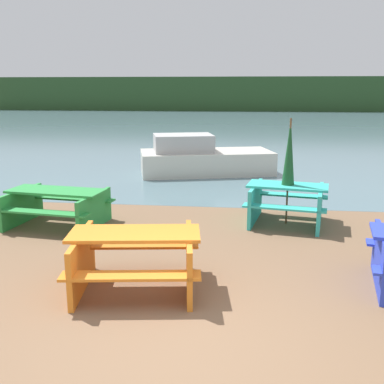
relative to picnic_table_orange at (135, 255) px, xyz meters
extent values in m
plane|color=brown|center=(0.73, -1.29, -0.47)|extent=(60.00, 60.00, 0.00)
cube|color=slate|center=(0.73, 29.37, -0.48)|extent=(60.00, 50.00, 0.00)
cube|color=#284723|center=(0.73, 49.37, 1.53)|extent=(80.00, 1.60, 4.00)
cube|color=orange|center=(0.00, 0.00, 0.30)|extent=(1.79, 0.92, 0.04)
cube|color=orange|center=(0.07, -0.55, -0.06)|extent=(1.74, 0.50, 0.04)
cube|color=orange|center=(-0.07, 0.55, -0.06)|extent=(1.74, 0.50, 0.04)
cube|color=orange|center=(-0.71, -0.10, -0.10)|extent=(0.25, 1.38, 0.75)
cube|color=orange|center=(0.71, 0.10, -0.10)|extent=(0.25, 1.38, 0.75)
cube|color=blue|center=(3.28, 0.48, -0.10)|extent=(0.32, 1.37, 0.75)
cube|color=green|center=(-2.20, 2.62, 0.23)|extent=(1.94, 0.94, 0.04)
cube|color=green|center=(-2.27, 2.08, -0.05)|extent=(1.89, 0.52, 0.04)
cube|color=green|center=(-2.13, 3.17, -0.05)|extent=(1.89, 0.52, 0.04)
cube|color=green|center=(-2.99, 2.73, -0.13)|extent=(0.25, 1.38, 0.68)
cube|color=green|center=(-1.41, 2.52, -0.13)|extent=(0.25, 1.38, 0.68)
cube|color=#33B7A8|center=(2.28, 3.27, 0.30)|extent=(1.65, 0.97, 0.04)
cube|color=#33B7A8|center=(2.18, 2.73, -0.01)|extent=(1.57, 0.56, 0.04)
cube|color=#33B7A8|center=(2.39, 3.82, -0.01)|extent=(1.57, 0.56, 0.04)
cube|color=#33B7A8|center=(1.66, 3.39, -0.10)|extent=(0.33, 1.37, 0.75)
cube|color=#33B7A8|center=(2.91, 3.16, -0.10)|extent=(0.33, 1.37, 0.75)
cylinder|color=brown|center=(2.28, 3.27, 0.57)|extent=(0.04, 0.04, 2.09)
cone|color=#195128|center=(2.28, 3.27, 0.97)|extent=(0.24, 0.24, 1.30)
cube|color=beige|center=(0.24, 8.54, -0.12)|extent=(4.41, 2.78, 0.71)
cube|color=#B2B2B2|center=(-0.47, 8.35, 0.51)|extent=(2.06, 1.68, 0.53)
camera|label=1|loc=(1.39, -5.51, 2.17)|focal=42.00mm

